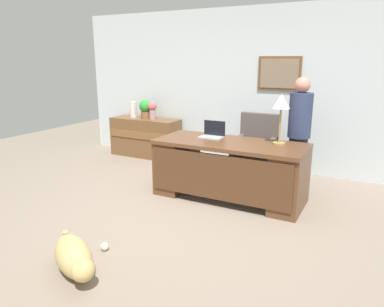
{
  "coord_description": "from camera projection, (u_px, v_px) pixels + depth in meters",
  "views": [
    {
      "loc": [
        1.98,
        -3.43,
        1.86
      ],
      "look_at": [
        -0.01,
        0.3,
        0.75
      ],
      "focal_mm": 33.85,
      "sensor_mm": 36.0,
      "label": 1
    }
  ],
  "objects": [
    {
      "name": "credenza",
      "position": [
        146.0,
        137.0,
        7.07
      ],
      "size": [
        1.37,
        0.5,
        0.74
      ],
      "color": "brown",
      "rests_on": "ground_plane"
    },
    {
      "name": "ground_plane",
      "position": [
        181.0,
        220.0,
        4.3
      ],
      "size": [
        12.0,
        12.0,
        0.0
      ],
      "primitive_type": "plane",
      "color": "gray"
    },
    {
      "name": "armchair",
      "position": [
        255.0,
        150.0,
        5.66
      ],
      "size": [
        0.6,
        0.59,
        1.03
      ],
      "color": "#564C47",
      "rests_on": "ground_plane"
    },
    {
      "name": "laptop",
      "position": [
        213.0,
        133.0,
        5.08
      ],
      "size": [
        0.32,
        0.22,
        0.22
      ],
      "color": "#B2B5BA",
      "rests_on": "desk"
    },
    {
      "name": "back_wall",
      "position": [
        255.0,
        89.0,
        6.18
      ],
      "size": [
        7.0,
        0.16,
        2.7
      ],
      "color": "silver",
      "rests_on": "ground_plane"
    },
    {
      "name": "dog_lying",
      "position": [
        74.0,
        257.0,
        3.21
      ],
      "size": [
        0.75,
        0.6,
        0.3
      ],
      "color": "tan",
      "rests_on": "ground_plane"
    },
    {
      "name": "vase_with_flowers",
      "position": [
        152.0,
        109.0,
        6.85
      ],
      "size": [
        0.17,
        0.17,
        0.33
      ],
      "color": "#AE8C90",
      "rests_on": "credenza"
    },
    {
      "name": "vase_empty",
      "position": [
        133.0,
        110.0,
        7.06
      ],
      "size": [
        0.13,
        0.13,
        0.31
      ],
      "primitive_type": "cylinder",
      "color": "silver",
      "rests_on": "credenza"
    },
    {
      "name": "person_standing",
      "position": [
        299.0,
        133.0,
        5.14
      ],
      "size": [
        0.32,
        0.32,
        1.62
      ],
      "color": "#262323",
      "rests_on": "ground_plane"
    },
    {
      "name": "dog_toy_ball",
      "position": [
        105.0,
        247.0,
        3.61
      ],
      "size": [
        0.08,
        0.08,
        0.08
      ],
      "primitive_type": "sphere",
      "color": "beige",
      "rests_on": "ground_plane"
    },
    {
      "name": "potted_plant",
      "position": [
        146.0,
        108.0,
        6.91
      ],
      "size": [
        0.24,
        0.24,
        0.36
      ],
      "color": "brown",
      "rests_on": "credenza"
    },
    {
      "name": "desk_lamp",
      "position": [
        281.0,
        105.0,
        4.54
      ],
      "size": [
        0.22,
        0.22,
        0.64
      ],
      "color": "#9E8447",
      "rests_on": "desk"
    },
    {
      "name": "desk",
      "position": [
        229.0,
        168.0,
        4.87
      ],
      "size": [
        2.0,
        0.84,
        0.79
      ],
      "color": "brown",
      "rests_on": "ground_plane"
    }
  ]
}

